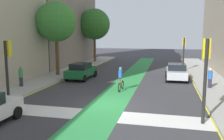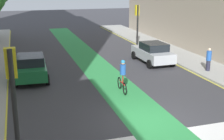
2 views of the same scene
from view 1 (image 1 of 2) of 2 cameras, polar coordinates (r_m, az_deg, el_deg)
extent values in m
plane|color=#38383D|center=(14.92, -1.52, -8.28)|extent=(120.00, 120.00, 0.00)
cube|color=#2D8C47|center=(14.89, -1.07, -8.30)|extent=(2.40, 60.00, 0.01)
cube|color=silver|center=(13.09, -3.77, -10.71)|extent=(12.00, 1.80, 0.01)
cube|color=#9E9E99|center=(18.24, -25.08, -5.73)|extent=(3.00, 60.00, 0.15)
cube|color=yellow|center=(17.38, -21.15, -6.41)|extent=(0.16, 60.00, 0.01)
cube|color=yellow|center=(14.66, 22.12, -9.20)|extent=(0.16, 60.00, 0.01)
cylinder|color=black|center=(12.17, 21.41, -2.72)|extent=(0.16, 0.16, 4.12)
cube|color=gold|center=(12.18, 21.68, 4.81)|extent=(0.35, 0.28, 0.95)
sphere|color=#3F0A0A|center=(12.30, 21.66, 6.25)|extent=(0.20, 0.20, 0.20)
sphere|color=yellow|center=(12.32, 21.59, 4.85)|extent=(0.20, 0.20, 0.20)
sphere|color=#0C3814|center=(12.34, 21.51, 3.46)|extent=(0.20, 0.20, 0.20)
cylinder|color=black|center=(15.17, -23.86, -1.05)|extent=(0.16, 0.16, 3.96)
cube|color=gold|center=(15.17, -23.75, 4.69)|extent=(0.35, 0.28, 0.95)
sphere|color=#3F0A0A|center=(15.27, -23.50, 5.85)|extent=(0.20, 0.20, 0.20)
sphere|color=yellow|center=(15.28, -23.44, 4.73)|extent=(0.20, 0.20, 0.20)
sphere|color=#0C3814|center=(15.30, -23.37, 3.61)|extent=(0.20, 0.20, 0.20)
cylinder|color=black|center=(28.88, 16.78, 3.50)|extent=(0.16, 0.16, 3.95)
cube|color=gold|center=(29.00, 16.88, 6.48)|extent=(0.35, 0.28, 0.95)
sphere|color=#3F0A0A|center=(29.13, 16.89, 7.08)|extent=(0.20, 0.20, 0.20)
sphere|color=yellow|center=(29.14, 16.86, 6.49)|extent=(0.20, 0.20, 0.20)
sphere|color=#0C3814|center=(29.15, 16.84, 5.90)|extent=(0.20, 0.20, 0.20)
cube|color=#B2B7BF|center=(23.55, 15.16, -0.69)|extent=(1.87, 4.23, 0.70)
cube|color=black|center=(23.26, 15.24, 0.76)|extent=(1.64, 2.03, 0.55)
cylinder|color=black|center=(25.03, 12.90, -0.89)|extent=(0.23, 0.64, 0.64)
cylinder|color=black|center=(25.12, 17.01, -1.01)|extent=(0.23, 0.64, 0.64)
cylinder|color=black|center=(22.13, 12.99, -2.11)|extent=(0.23, 0.64, 0.64)
cylinder|color=black|center=(22.23, 17.63, -2.24)|extent=(0.23, 0.64, 0.64)
cube|color=#196033|center=(23.49, -7.32, -0.48)|extent=(1.95, 4.26, 0.70)
cube|color=black|center=(23.22, -7.53, 0.97)|extent=(1.67, 2.06, 0.55)
cylinder|color=black|center=(25.23, -7.91, -0.68)|extent=(0.24, 0.65, 0.64)
cylinder|color=black|center=(24.58, -4.05, -0.86)|extent=(0.24, 0.65, 0.64)
cylinder|color=black|center=(22.60, -10.84, -1.82)|extent=(0.24, 0.65, 0.64)
cylinder|color=black|center=(21.87, -6.60, -2.06)|extent=(0.24, 0.65, 0.64)
cylinder|color=black|center=(13.38, -21.81, -9.46)|extent=(0.23, 0.64, 0.64)
torus|color=black|center=(19.05, 2.53, -3.53)|extent=(0.09, 0.68, 0.68)
torus|color=black|center=(18.06, 1.75, -4.20)|extent=(0.09, 0.68, 0.68)
cylinder|color=red|center=(18.52, 2.15, -3.31)|extent=(0.11, 0.95, 0.06)
cylinder|color=red|center=(18.32, 2.05, -2.58)|extent=(0.05, 0.05, 0.50)
cylinder|color=#2659B2|center=(18.23, 2.05, -0.96)|extent=(0.32, 0.32, 0.55)
sphere|color=tan|center=(18.17, 2.06, 0.24)|extent=(0.22, 0.22, 0.22)
sphere|color=#268CCC|center=(18.16, 2.06, 0.37)|extent=(0.23, 0.23, 0.23)
cylinder|color=#262638|center=(20.24, 22.39, -2.97)|extent=(0.28, 0.28, 0.71)
cylinder|color=#2659B2|center=(20.13, 22.50, -1.09)|extent=(0.34, 0.34, 0.64)
sphere|color=beige|center=(20.06, 22.56, 0.10)|extent=(0.21, 0.21, 0.21)
cylinder|color=#262638|center=(20.65, -20.94, -2.64)|extent=(0.28, 0.28, 0.74)
cylinder|color=#338C4C|center=(20.54, -21.04, -0.73)|extent=(0.34, 0.34, 0.66)
sphere|color=#8C6647|center=(20.48, -21.11, 0.47)|extent=(0.21, 0.21, 0.21)
cylinder|color=brown|center=(25.38, -13.00, 3.44)|extent=(0.36, 0.36, 4.03)
sphere|color=#387F33|center=(25.32, -13.26, 11.22)|extent=(4.08, 4.08, 4.08)
cylinder|color=brown|center=(37.27, -4.16, 5.21)|extent=(0.36, 0.36, 4.08)
sphere|color=#2D6B28|center=(37.25, -4.22, 10.91)|extent=(4.75, 4.75, 4.75)
camera|label=2|loc=(9.28, -63.41, 13.64)|focal=49.48mm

